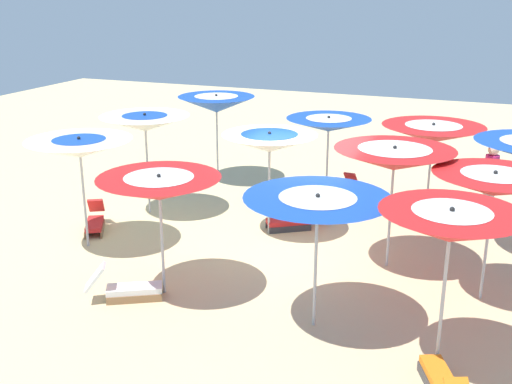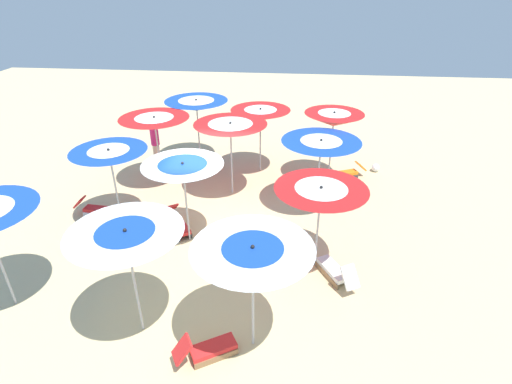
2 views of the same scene
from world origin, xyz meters
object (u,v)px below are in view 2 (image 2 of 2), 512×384
beach_umbrella_2 (197,105)px  beach_umbrella_1 (260,115)px  lounger_3 (95,209)px  beach_umbrella_6 (321,196)px  beach_umbrella_0 (334,119)px  beach_umbrella_8 (110,156)px  lounger_0 (346,173)px  beach_umbrella_9 (253,256)px  beach_umbrella_5 (155,123)px  lounger_4 (336,271)px  beach_umbrella_4 (231,130)px  lounger_2 (208,349)px  beachgoer_0 (155,141)px  beach_ball (376,168)px  beach_umbrella_7 (183,171)px  beach_umbrella_10 (127,240)px  lounger_1 (178,223)px  beach_umbrella_3 (321,146)px

beach_umbrella_2 → beach_umbrella_1: bearing=74.8°
lounger_3 → beach_umbrella_6: bearing=-10.2°
lounger_3 → beach_umbrella_0: bearing=28.3°
beach_umbrella_8 → lounger_0: size_ratio=1.73×
beach_umbrella_6 → beach_umbrella_9: bearing=-26.4°
beach_umbrella_5 → lounger_4: size_ratio=1.81×
beach_umbrella_4 → lounger_2: (6.36, 0.52, -1.93)m
beach_umbrella_4 → beach_umbrella_8: 3.56m
beach_umbrella_1 → beachgoer_0: bearing=-88.8°
beach_umbrella_8 → beach_ball: size_ratio=7.90×
lounger_0 → lounger_2: bearing=43.6°
lounger_3 → beach_umbrella_2: bearing=66.9°
beach_umbrella_7 → beach_umbrella_4: bearing=164.6°
beach_umbrella_0 → beach_umbrella_10: size_ratio=1.00×
lounger_1 → beach_umbrella_10: bearing=-30.1°
beach_umbrella_3 → beach_umbrella_10: (5.15, -3.61, 0.18)m
beach_umbrella_1 → beach_umbrella_8: beach_umbrella_1 is taller
beach_umbrella_6 → beach_umbrella_9: beach_umbrella_9 is taller
beach_umbrella_3 → lounger_2: bearing=-20.8°
beach_umbrella_8 → lounger_2: (4.32, 3.44, -1.83)m
lounger_2 → beach_umbrella_10: bearing=129.8°
beach_umbrella_1 → lounger_3: 6.06m
lounger_0 → beachgoer_0: 6.87m
beach_umbrella_3 → beachgoer_0: (-2.35, -5.71, -1.01)m
beach_umbrella_0 → beach_umbrella_9: bearing=-14.3°
lounger_3 → lounger_1: bearing=-6.5°
beach_umbrella_0 → beach_umbrella_5: bearing=-81.3°
beach_umbrella_4 → beach_umbrella_6: 4.31m
beach_umbrella_0 → lounger_0: (-0.14, 0.62, -1.96)m
beach_umbrella_4 → beach_umbrella_5: size_ratio=1.01×
beach_umbrella_7 → beach_ball: beach_umbrella_7 is taller
beach_umbrella_8 → lounger_2: 5.82m
beach_umbrella_0 → beach_umbrella_3: 2.02m
lounger_4 → lounger_0: bearing=-37.6°
lounger_1 → lounger_2: 4.41m
lounger_2 → lounger_3: size_ratio=1.04×
beach_umbrella_4 → beach_ball: size_ratio=8.38×
beach_umbrella_3 → lounger_0: beach_umbrella_3 is taller
beach_umbrella_4 → lounger_0: (-1.41, 3.78, -1.95)m
beach_umbrella_5 → beach_umbrella_9: bearing=30.8°
beach_umbrella_7 → beachgoer_0: bearing=-152.5°
beach_umbrella_4 → beach_umbrella_8: beach_umbrella_4 is taller
lounger_2 → beach_ball: lounger_2 is taller
lounger_3 → beachgoer_0: (-3.45, 0.77, 0.79)m
beach_umbrella_1 → beach_umbrella_3: 3.11m
lounger_1 → beach_umbrella_8: bearing=-132.5°
beach_ball → beach_umbrella_3: bearing=-38.9°
beach_umbrella_9 → lounger_3: bearing=-129.4°
beach_umbrella_10 → beach_ball: beach_umbrella_10 is taller
beach_umbrella_0 → lounger_3: beach_umbrella_0 is taller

